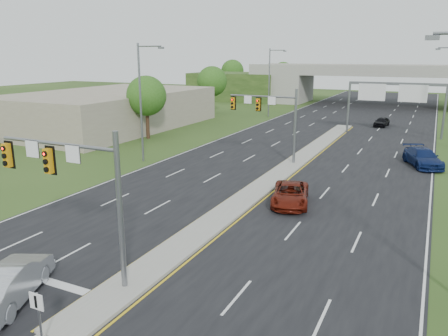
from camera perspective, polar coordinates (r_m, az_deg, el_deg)
name	(u,v)px	position (r m, az deg, el deg)	size (l,w,h in m)	color
ground	(125,289)	(20.28, -12.80, -15.15)	(240.00, 240.00, 0.00)	#263E16
road	(319,145)	(50.85, 12.35, 2.94)	(24.00, 160.00, 0.02)	black
median	(287,168)	(39.53, 8.22, -0.02)	(2.00, 54.00, 0.16)	gray
lane_markings	(299,155)	(45.23, 9.77, 1.67)	(23.72, 160.00, 0.01)	gold
signal_mast_near	(76,180)	(19.86, -18.83, -1.44)	(6.62, 0.60, 7.00)	slate
signal_mast_far	(272,113)	(41.16, 6.25, 7.18)	(6.62, 0.60, 7.00)	slate
keep_right_sign	(38,311)	(16.77, -23.12, -16.83)	(0.60, 0.13, 2.20)	slate
sign_gantry	(394,94)	(58.86, 21.37, 8.98)	(11.58, 0.44, 6.67)	slate
overpass	(375,88)	(94.47, 19.06, 9.87)	(80.00, 14.00, 8.10)	gray
lightpole_l_mid	(142,98)	(41.82, -10.65, 9.04)	(2.85, 0.25, 11.00)	slate
lightpole_l_far	(270,79)	(72.97, 6.07, 11.44)	(2.85, 0.25, 11.00)	slate
tree_l_near	(146,96)	(53.89, -10.10, 9.25)	(4.80, 4.80, 7.60)	#382316
tree_l_mid	(212,81)	(77.27, -1.57, 11.24)	(5.20, 5.20, 8.12)	#382316
tree_back_a	(232,71)	(118.42, 1.11, 12.54)	(6.00, 6.00, 8.85)	#382316
tree_back_b	(283,73)	(113.32, 7.71, 12.16)	(5.60, 5.60, 8.32)	#382316
commercial_building	(110,109)	(64.22, -14.70, 7.41)	(18.00, 30.00, 5.00)	gray
car_silver	(8,282)	(20.57, -26.38, -13.19)	(1.81, 5.19, 1.71)	#B3B6BC
car_far_a	(290,194)	(30.16, 8.66, -3.38)	(2.38, 5.15, 1.43)	#591308
car_far_b	(423,157)	(43.95, 24.53, 1.26)	(2.28, 5.62, 1.63)	#0C1A48
car_far_c	(382,122)	(66.73, 19.90, 5.70)	(1.57, 3.91, 1.33)	black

